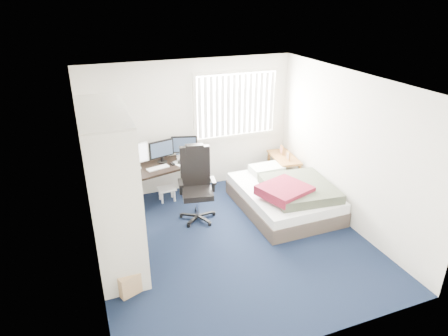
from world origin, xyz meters
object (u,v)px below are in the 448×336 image
at_px(desk, 162,162).
at_px(office_chair, 197,191).
at_px(bed, 285,196).
at_px(nightstand, 284,160).

distance_m(desk, office_chair, 0.94).
distance_m(office_chair, bed, 1.59).
relative_size(desk, office_chair, 1.23).
bearing_deg(desk, nightstand, -4.37).
bearing_deg(nightstand, bed, -116.79).
height_order(desk, office_chair, office_chair).
bearing_deg(nightstand, office_chair, -162.57).
bearing_deg(bed, desk, 149.13).
bearing_deg(office_chair, nightstand, 17.43).
bearing_deg(bed, nightstand, 63.21).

